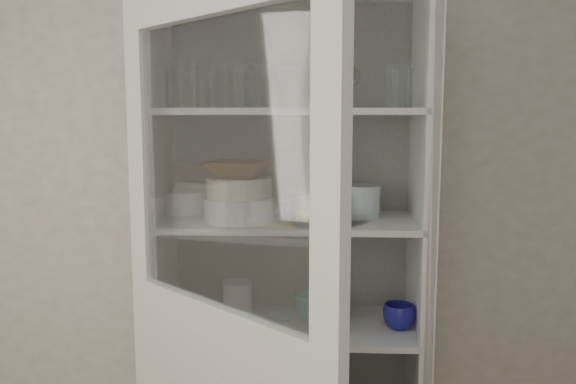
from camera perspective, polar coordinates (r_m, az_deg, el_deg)
The scene contains 34 objects.
wall_back at distance 2.32m, azimuth -4.66°, elevation -0.69°, with size 3.60×0.02×2.60m, color #A9A295.
pantry_cabinet at distance 2.22m, azimuth 0.08°, elevation -10.56°, with size 1.00×0.45×2.10m.
cupboard_door at distance 1.72m, azimuth -6.76°, elevation -18.58°, with size 0.70×0.63×2.00m.
tumbler_0 at distance 1.94m, azimuth -10.16°, elevation 10.64°, with size 0.08×0.08×0.15m, color silver.
tumbler_1 at distance 1.95m, azimuth -4.73°, elevation 10.63°, with size 0.07×0.07×0.15m, color silver.
tumbler_2 at distance 1.95m, azimuth -7.23°, elevation 10.51°, with size 0.07×0.07×0.14m, color silver.
tumbler_3 at distance 1.93m, azimuth -3.44°, elevation 10.41°, with size 0.07×0.07×0.13m, color silver.
tumbler_4 at distance 1.89m, azimuth 0.06°, elevation 10.60°, with size 0.07×0.07×0.14m, color silver.
tumbler_5 at distance 1.97m, azimuth 11.52°, elevation 10.25°, with size 0.07×0.07×0.13m, color silver.
tumbler_6 at distance 1.96m, azimuth 10.96°, elevation 10.50°, with size 0.07×0.07×0.15m, color silver.
tumbler_7 at distance 2.12m, azimuth -11.30°, elevation 10.26°, with size 0.07×0.07×0.15m, color silver.
tumbler_8 at distance 2.04m, azimuth -2.87°, elevation 10.60°, with size 0.08×0.08×0.16m, color silver.
tumbler_9 at distance 2.04m, azimuth -0.00°, elevation 10.56°, with size 0.08×0.08×0.15m, color silver.
tumbler_10 at distance 2.05m, azimuth -2.97°, elevation 10.26°, with size 0.07×0.07×0.13m, color silver.
tumbler_11 at distance 2.03m, azimuth -0.01°, elevation 10.46°, with size 0.07×0.07×0.14m, color silver.
goblet_0 at distance 2.18m, azimuth -6.28°, elevation 10.61°, with size 0.08×0.08×0.18m, color silver, non-canonical shape.
goblet_1 at distance 2.14m, azimuth 2.06°, elevation 10.90°, with size 0.08×0.08×0.19m, color silver, non-canonical shape.
goblet_2 at distance 2.12m, azimuth 5.70°, elevation 10.83°, with size 0.08×0.08×0.18m, color silver, non-canonical shape.
goblet_3 at distance 2.14m, azimuth 6.39°, elevation 10.63°, with size 0.08×0.08×0.17m, color silver, non-canonical shape.
plate_stack_front at distance 2.03m, azimuth -4.97°, elevation -1.73°, with size 0.25×0.25×0.08m, color white.
plate_stack_back at distance 2.25m, azimuth -10.31°, elevation -0.94°, with size 0.20×0.20×0.08m, color white.
cream_bowl at distance 2.02m, azimuth -4.99°, elevation 0.46°, with size 0.23×0.23×0.07m, color beige.
terracotta_bowl at distance 2.02m, azimuth -5.01°, elevation 2.34°, with size 0.25×0.25×0.06m, color #54361D.
glass_platter at distance 2.04m, azimuth 3.42°, elevation -2.60°, with size 0.34×0.34×0.02m, color silver.
yellow_trivet at distance 2.04m, azimuth 3.42°, elevation -2.18°, with size 0.16×0.16×0.01m, color yellow.
white_ramekin at distance 2.03m, azimuth 3.43°, elevation -1.08°, with size 0.16×0.16×0.07m, color white.
grey_bowl_stack at distance 2.11m, azimuth 7.45°, elevation -0.95°, with size 0.14×0.14×0.12m, color #ADBFC1.
mug_blue at distance 2.15m, azimuth 11.20°, elevation -12.29°, with size 0.12×0.12×0.09m, color navy.
mug_teal at distance 2.20m, azimuth 2.07°, elevation -11.55°, with size 0.11×0.11×0.10m, color teal.
mug_white at distance 2.05m, azimuth 3.60°, elevation -13.19°, with size 0.09×0.09×0.09m, color white.
teal_jar at distance 2.18m, azimuth 5.02°, elevation -11.66°, with size 0.09×0.09×0.11m.
measuring_cups at distance 2.11m, azimuth -5.58°, elevation -13.29°, with size 0.10×0.10×0.04m, color #B5B6C1.
white_canister at distance 2.23m, azimuth -5.14°, elevation -10.77°, with size 0.12×0.12×0.14m, color white.
tumbler_12 at distance 1.95m, azimuth -6.30°, elevation 10.40°, with size 0.07×0.07×0.13m, color silver.
Camera 1 is at (0.31, -0.77, 1.62)m, focal length 35.00 mm.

